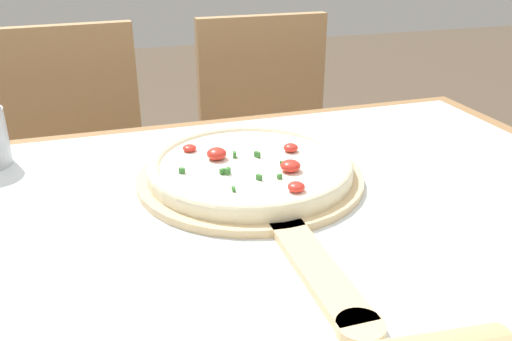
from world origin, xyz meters
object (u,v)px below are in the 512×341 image
(pizza_peel, at_px, (255,184))
(chair_right, at_px, (271,152))
(chair_left, at_px, (78,176))
(pizza, at_px, (250,166))

(pizza_peel, xyz_separation_m, chair_right, (0.26, 0.67, -0.25))
(chair_left, xyz_separation_m, chair_right, (0.54, 0.00, 0.00))
(chair_right, bearing_deg, pizza, -111.99)
(pizza_peel, xyz_separation_m, pizza, (0.00, 0.03, 0.02))
(pizza_peel, xyz_separation_m, chair_left, (-0.28, 0.67, -0.25))
(pizza_peel, height_order, pizza, pizza)
(pizza, xyz_separation_m, chair_left, (-0.28, 0.65, -0.26))
(pizza, height_order, chair_left, chair_left)
(pizza, distance_m, chair_right, 0.75)
(chair_right, bearing_deg, pizza_peel, -111.26)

